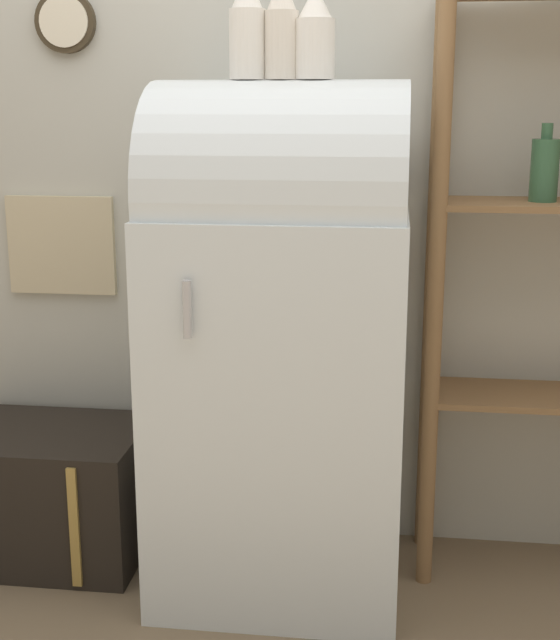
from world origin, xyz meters
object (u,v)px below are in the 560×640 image
(refrigerator, at_px, (281,335))
(vase_center, at_px, (280,30))
(suitcase_trunk, at_px, (49,492))
(vase_right, at_px, (315,36))
(vase_left, at_px, (247,29))

(refrigerator, relative_size, vase_center, 5.42)
(suitcase_trunk, distance_m, vase_right, 1.73)
(suitcase_trunk, bearing_deg, vase_right, -3.00)
(refrigerator, bearing_deg, vase_left, 172.93)
(suitcase_trunk, bearing_deg, vase_left, -4.05)
(refrigerator, bearing_deg, vase_center, 105.53)
(vase_right, bearing_deg, vase_center, -179.91)
(refrigerator, relative_size, vase_right, 6.16)
(refrigerator, relative_size, vase_left, 5.27)
(suitcase_trunk, relative_size, vase_center, 2.24)
(vase_center, bearing_deg, vase_right, 0.09)
(vase_left, height_order, vase_center, vase_left)
(refrigerator, height_order, vase_right, vase_right)
(suitcase_trunk, bearing_deg, refrigerator, -4.42)
(vase_left, bearing_deg, vase_right, 0.83)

